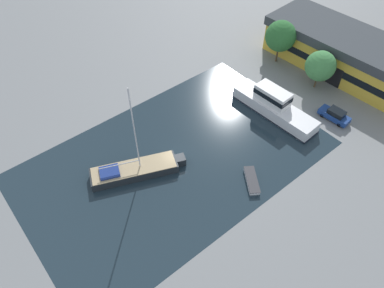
{
  "coord_description": "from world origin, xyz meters",
  "views": [
    {
      "loc": [
        26.16,
        -18.46,
        37.49
      ],
      "look_at": [
        0.0,
        2.94,
        1.0
      ],
      "focal_mm": 35.0,
      "sensor_mm": 36.0,
      "label": 1
    }
  ],
  "objects_px": {
    "sailboat_moored": "(135,170)",
    "motor_cruiser": "(274,105)",
    "warehouse_building": "(354,56)",
    "quay_tree_by_water": "(320,66)",
    "quay_tree_near_building": "(281,36)",
    "small_dinghy": "(252,181)",
    "parked_car": "(335,115)"
  },
  "relations": [
    {
      "from": "motor_cruiser",
      "to": "small_dinghy",
      "type": "height_order",
      "value": "motor_cruiser"
    },
    {
      "from": "parked_car",
      "to": "sailboat_moored",
      "type": "bearing_deg",
      "value": 155.88
    },
    {
      "from": "quay_tree_near_building",
      "to": "quay_tree_by_water",
      "type": "relative_size",
      "value": 1.16
    },
    {
      "from": "quay_tree_near_building",
      "to": "sailboat_moored",
      "type": "distance_m",
      "value": 32.94
    },
    {
      "from": "motor_cruiser",
      "to": "quay_tree_by_water",
      "type": "bearing_deg",
      "value": -3.4
    },
    {
      "from": "quay_tree_by_water",
      "to": "warehouse_building",
      "type": "bearing_deg",
      "value": 81.68
    },
    {
      "from": "parked_car",
      "to": "small_dinghy",
      "type": "height_order",
      "value": "parked_car"
    },
    {
      "from": "warehouse_building",
      "to": "small_dinghy",
      "type": "height_order",
      "value": "warehouse_building"
    },
    {
      "from": "quay_tree_by_water",
      "to": "sailboat_moored",
      "type": "relative_size",
      "value": 0.46
    },
    {
      "from": "warehouse_building",
      "to": "small_dinghy",
      "type": "xyz_separation_m",
      "value": [
        5.9,
        -28.76,
        -2.83
      ]
    },
    {
      "from": "quay_tree_near_building",
      "to": "sailboat_moored",
      "type": "bearing_deg",
      "value": -80.65
    },
    {
      "from": "warehouse_building",
      "to": "motor_cruiser",
      "type": "relative_size",
      "value": 2.17
    },
    {
      "from": "sailboat_moored",
      "to": "small_dinghy",
      "type": "relative_size",
      "value": 3.22
    },
    {
      "from": "warehouse_building",
      "to": "quay_tree_by_water",
      "type": "distance_m",
      "value": 7.61
    },
    {
      "from": "warehouse_building",
      "to": "motor_cruiser",
      "type": "xyz_separation_m",
      "value": [
        -1.16,
        -17.25,
        -1.64
      ]
    },
    {
      "from": "sailboat_moored",
      "to": "motor_cruiser",
      "type": "relative_size",
      "value": 0.98
    },
    {
      "from": "quay_tree_near_building",
      "to": "parked_car",
      "type": "distance_m",
      "value": 16.29
    },
    {
      "from": "quay_tree_by_water",
      "to": "sailboat_moored",
      "type": "xyz_separation_m",
      "value": [
        -3.34,
        -31.68,
        -3.3
      ]
    },
    {
      "from": "small_dinghy",
      "to": "warehouse_building",
      "type": "bearing_deg",
      "value": -134.45
    },
    {
      "from": "sailboat_moored",
      "to": "motor_cruiser",
      "type": "height_order",
      "value": "sailboat_moored"
    },
    {
      "from": "quay_tree_by_water",
      "to": "small_dinghy",
      "type": "bearing_deg",
      "value": -71.81
    },
    {
      "from": "warehouse_building",
      "to": "quay_tree_by_water",
      "type": "relative_size",
      "value": 4.75
    },
    {
      "from": "warehouse_building",
      "to": "sailboat_moored",
      "type": "distance_m",
      "value": 39.49
    },
    {
      "from": "small_dinghy",
      "to": "sailboat_moored",
      "type": "bearing_deg",
      "value": -10.85
    },
    {
      "from": "motor_cruiser",
      "to": "sailboat_moored",
      "type": "bearing_deg",
      "value": 168.51
    },
    {
      "from": "quay_tree_near_building",
      "to": "small_dinghy",
      "type": "relative_size",
      "value": 1.74
    },
    {
      "from": "sailboat_moored",
      "to": "quay_tree_near_building",
      "type": "bearing_deg",
      "value": 121.99
    },
    {
      "from": "parked_car",
      "to": "sailboat_moored",
      "type": "distance_m",
      "value": 29.47
    },
    {
      "from": "parked_car",
      "to": "small_dinghy",
      "type": "relative_size",
      "value": 1.09
    },
    {
      "from": "quay_tree_near_building",
      "to": "sailboat_moored",
      "type": "relative_size",
      "value": 0.54
    },
    {
      "from": "parked_car",
      "to": "motor_cruiser",
      "type": "relative_size",
      "value": 0.33
    },
    {
      "from": "motor_cruiser",
      "to": "quay_tree_near_building",
      "type": "bearing_deg",
      "value": 36.71
    }
  ]
}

